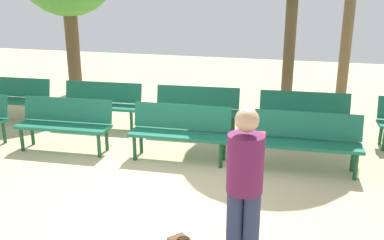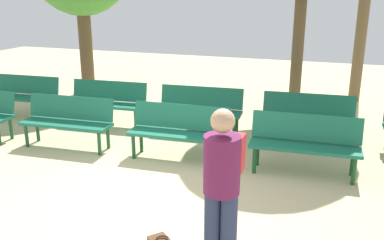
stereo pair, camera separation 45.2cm
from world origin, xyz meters
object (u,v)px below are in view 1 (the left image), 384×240
(bench_r1_c1, at_px, (101,102))
(bench_r1_c3, at_px, (304,113))
(bench_r0_c2, at_px, (180,129))
(visitor_with_backpack, at_px, (245,181))
(bench_r1_c2, at_px, (197,107))
(bench_r0_c1, at_px, (65,121))
(bench_r0_c3, at_px, (307,138))
(bench_r1_c0, at_px, (12,96))
(tree_1, at_px, (347,36))

(bench_r1_c1, height_order, bench_r1_c3, same)
(bench_r1_c1, bearing_deg, bench_r0_c2, -35.41)
(bench_r1_c3, relative_size, visitor_with_backpack, 0.99)
(bench_r1_c1, height_order, bench_r1_c2, same)
(bench_r1_c1, bearing_deg, bench_r1_c2, -0.61)
(bench_r0_c1, relative_size, bench_r0_c2, 1.00)
(bench_r0_c3, bearing_deg, bench_r1_c3, 90.16)
(bench_r0_c1, distance_m, bench_r0_c2, 2.01)
(bench_r0_c2, distance_m, visitor_with_backpack, 2.96)
(bench_r0_c1, height_order, bench_r1_c1, same)
(bench_r0_c1, distance_m, bench_r1_c2, 2.42)
(bench_r1_c2, bearing_deg, bench_r0_c1, -146.80)
(bench_r1_c2, distance_m, visitor_with_backpack, 4.22)
(bench_r0_c2, bearing_deg, visitor_with_backpack, -63.83)
(bench_r1_c0, distance_m, bench_r1_c3, 5.93)
(bench_r0_c1, bearing_deg, bench_r1_c3, 18.24)
(bench_r0_c1, height_order, visitor_with_backpack, visitor_with_backpack)
(bench_r0_c3, distance_m, visitor_with_backpack, 2.74)
(bench_r1_c1, bearing_deg, bench_r1_c0, 178.59)
(bench_r1_c2, bearing_deg, bench_r0_c2, -90.47)
(bench_r1_c3, height_order, visitor_with_backpack, visitor_with_backpack)
(bench_r1_c1, relative_size, tree_1, 0.53)
(bench_r0_c2, xyz_separation_m, bench_r1_c2, (-0.10, 1.35, 0.00))
(bench_r1_c1, relative_size, bench_r1_c3, 1.00)
(tree_1, bearing_deg, bench_r1_c3, -103.30)
(bench_r1_c3, bearing_deg, tree_1, 72.49)
(bench_r0_c2, bearing_deg, bench_r1_c3, 34.57)
(bench_r1_c0, height_order, bench_r1_c2, same)
(bench_r0_c3, height_order, tree_1, tree_1)
(bench_r0_c2, xyz_separation_m, tree_1, (2.72, 4.99, 1.04))
(bench_r1_c3, bearing_deg, bench_r0_c3, -90.97)
(bench_r0_c3, height_order, bench_r1_c3, same)
(bench_r1_c3, bearing_deg, visitor_with_backpack, -100.65)
(bench_r0_c3, bearing_deg, tree_1, 78.11)
(bench_r0_c1, xyz_separation_m, bench_r0_c2, (2.01, 0.13, 0.00))
(bench_r1_c2, bearing_deg, bench_r1_c1, 179.16)
(bench_r1_c3, distance_m, tree_1, 3.78)
(bench_r1_c0, xyz_separation_m, bench_r1_c3, (5.92, 0.33, 0.00))
(bench_r0_c3, distance_m, tree_1, 5.07)
(bench_r0_c1, xyz_separation_m, bench_r0_c3, (3.97, 0.22, 0.00))
(bench_r0_c3, height_order, visitor_with_backpack, visitor_with_backpack)
(bench_r1_c0, xyz_separation_m, visitor_with_backpack, (5.47, -3.68, 0.43))
(bench_r0_c1, relative_size, bench_r1_c2, 1.00)
(bench_r0_c3, bearing_deg, bench_r0_c1, -179.90)
(bench_r1_c2, height_order, visitor_with_backpack, visitor_with_backpack)
(bench_r1_c0, height_order, tree_1, tree_1)
(bench_r0_c3, relative_size, bench_r1_c0, 1.00)
(tree_1, height_order, visitor_with_backpack, tree_1)
(bench_r0_c3, bearing_deg, bench_r1_c2, 145.46)
(bench_r0_c1, xyz_separation_m, tree_1, (4.73, 5.13, 1.04))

